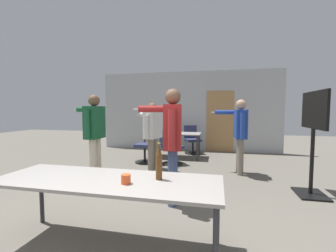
{
  "coord_description": "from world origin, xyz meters",
  "views": [
    {
      "loc": [
        1.03,
        -1.5,
        1.42
      ],
      "look_at": [
        0.08,
        2.77,
        1.1
      ],
      "focal_mm": 24.0,
      "sensor_mm": 36.0,
      "label": 1
    }
  ],
  "objects_px": {
    "tv_screen": "(313,132)",
    "drink_cup": "(126,179)",
    "person_far_watching": "(94,129)",
    "office_chair_near_pushed": "(192,140)",
    "person_left_plaid": "(152,131)",
    "office_chair_far_left": "(170,148)",
    "person_center_tall": "(240,129)",
    "person_near_casual": "(172,135)",
    "office_chair_mid_tucked": "(147,147)",
    "beer_bottle": "(159,162)"
  },
  "relations": [
    {
      "from": "drink_cup",
      "to": "office_chair_far_left",
      "type": "bearing_deg",
      "value": 95.72
    },
    {
      "from": "person_far_watching",
      "to": "office_chair_far_left",
      "type": "height_order",
      "value": "person_far_watching"
    },
    {
      "from": "person_far_watching",
      "to": "person_left_plaid",
      "type": "height_order",
      "value": "person_far_watching"
    },
    {
      "from": "tv_screen",
      "to": "office_chair_near_pushed",
      "type": "bearing_deg",
      "value": -143.9
    },
    {
      "from": "tv_screen",
      "to": "person_left_plaid",
      "type": "bearing_deg",
      "value": -106.23
    },
    {
      "from": "person_center_tall",
      "to": "office_chair_far_left",
      "type": "distance_m",
      "value": 1.84
    },
    {
      "from": "person_left_plaid",
      "to": "person_near_casual",
      "type": "bearing_deg",
      "value": -139.95
    },
    {
      "from": "office_chair_near_pushed",
      "to": "office_chair_mid_tucked",
      "type": "distance_m",
      "value": 1.9
    },
    {
      "from": "person_far_watching",
      "to": "person_center_tall",
      "type": "bearing_deg",
      "value": -72.54
    },
    {
      "from": "tv_screen",
      "to": "beer_bottle",
      "type": "bearing_deg",
      "value": -46.65
    },
    {
      "from": "person_center_tall",
      "to": "beer_bottle",
      "type": "bearing_deg",
      "value": 157.45
    },
    {
      "from": "person_far_watching",
      "to": "office_chair_far_left",
      "type": "distance_m",
      "value": 2.06
    },
    {
      "from": "drink_cup",
      "to": "person_left_plaid",
      "type": "bearing_deg",
      "value": 101.97
    },
    {
      "from": "person_near_casual",
      "to": "person_left_plaid",
      "type": "height_order",
      "value": "person_near_casual"
    },
    {
      "from": "office_chair_far_left",
      "to": "office_chair_near_pushed",
      "type": "bearing_deg",
      "value": 133.06
    },
    {
      "from": "office_chair_far_left",
      "to": "drink_cup",
      "type": "distance_m",
      "value": 3.75
    },
    {
      "from": "person_left_plaid",
      "to": "tv_screen",
      "type": "bearing_deg",
      "value": -91.63
    },
    {
      "from": "office_chair_mid_tucked",
      "to": "drink_cup",
      "type": "relative_size",
      "value": 10.51
    },
    {
      "from": "office_chair_near_pushed",
      "to": "office_chair_mid_tucked",
      "type": "relative_size",
      "value": 0.97
    },
    {
      "from": "person_far_watching",
      "to": "office_chair_far_left",
      "type": "bearing_deg",
      "value": -41.11
    },
    {
      "from": "person_near_casual",
      "to": "office_chair_near_pushed",
      "type": "xyz_separation_m",
      "value": [
        -0.15,
        4.03,
        -0.62
      ]
    },
    {
      "from": "person_left_plaid",
      "to": "drink_cup",
      "type": "height_order",
      "value": "person_left_plaid"
    },
    {
      "from": "person_near_casual",
      "to": "drink_cup",
      "type": "relative_size",
      "value": 19.47
    },
    {
      "from": "tv_screen",
      "to": "office_chair_mid_tucked",
      "type": "relative_size",
      "value": 1.85
    },
    {
      "from": "tv_screen",
      "to": "drink_cup",
      "type": "height_order",
      "value": "tv_screen"
    },
    {
      "from": "office_chair_near_pushed",
      "to": "office_chair_mid_tucked",
      "type": "height_order",
      "value": "office_chair_mid_tucked"
    },
    {
      "from": "person_far_watching",
      "to": "office_chair_near_pushed",
      "type": "height_order",
      "value": "person_far_watching"
    },
    {
      "from": "person_near_casual",
      "to": "person_far_watching",
      "type": "bearing_deg",
      "value": 56.16
    },
    {
      "from": "office_chair_near_pushed",
      "to": "beer_bottle",
      "type": "relative_size",
      "value": 2.46
    },
    {
      "from": "person_center_tall",
      "to": "office_chair_near_pushed",
      "type": "relative_size",
      "value": 1.82
    },
    {
      "from": "person_near_casual",
      "to": "office_chair_near_pushed",
      "type": "bearing_deg",
      "value": -5.92
    },
    {
      "from": "person_near_casual",
      "to": "office_chair_mid_tucked",
      "type": "height_order",
      "value": "person_near_casual"
    },
    {
      "from": "person_left_plaid",
      "to": "office_chair_far_left",
      "type": "bearing_deg",
      "value": -7.05
    },
    {
      "from": "office_chair_near_pushed",
      "to": "person_left_plaid",
      "type": "bearing_deg",
      "value": 48.06
    },
    {
      "from": "drink_cup",
      "to": "office_chair_mid_tucked",
      "type": "bearing_deg",
      "value": 104.87
    },
    {
      "from": "person_near_casual",
      "to": "office_chair_mid_tucked",
      "type": "relative_size",
      "value": 1.85
    },
    {
      "from": "person_center_tall",
      "to": "tv_screen",
      "type": "bearing_deg",
      "value": -137.99
    },
    {
      "from": "person_center_tall",
      "to": "office_chair_near_pushed",
      "type": "xyz_separation_m",
      "value": [
        -1.29,
        2.18,
        -0.57
      ]
    },
    {
      "from": "person_center_tall",
      "to": "person_far_watching",
      "type": "relative_size",
      "value": 0.95
    },
    {
      "from": "tv_screen",
      "to": "person_center_tall",
      "type": "height_order",
      "value": "tv_screen"
    },
    {
      "from": "person_left_plaid",
      "to": "drink_cup",
      "type": "xyz_separation_m",
      "value": [
        0.64,
        -3.03,
        -0.16
      ]
    },
    {
      "from": "office_chair_near_pushed",
      "to": "office_chair_mid_tucked",
      "type": "xyz_separation_m",
      "value": [
        -1.01,
        -1.61,
        0.02
      ]
    },
    {
      "from": "person_near_casual",
      "to": "office_chair_far_left",
      "type": "xyz_separation_m",
      "value": [
        -0.53,
        2.38,
        -0.61
      ]
    },
    {
      "from": "person_near_casual",
      "to": "beer_bottle",
      "type": "xyz_separation_m",
      "value": [
        0.11,
        -1.15,
        -0.14
      ]
    },
    {
      "from": "office_chair_far_left",
      "to": "drink_cup",
      "type": "height_order",
      "value": "office_chair_far_left"
    },
    {
      "from": "person_far_watching",
      "to": "drink_cup",
      "type": "xyz_separation_m",
      "value": [
        1.64,
        -2.21,
        -0.26
      ]
    },
    {
      "from": "tv_screen",
      "to": "person_far_watching",
      "type": "xyz_separation_m",
      "value": [
        -3.99,
        0.05,
        -0.02
      ]
    },
    {
      "from": "drink_cup",
      "to": "beer_bottle",
      "type": "bearing_deg",
      "value": 35.58
    },
    {
      "from": "tv_screen",
      "to": "drink_cup",
      "type": "xyz_separation_m",
      "value": [
        -2.35,
        -2.16,
        -0.28
      ]
    },
    {
      "from": "tv_screen",
      "to": "person_left_plaid",
      "type": "height_order",
      "value": "tv_screen"
    }
  ]
}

